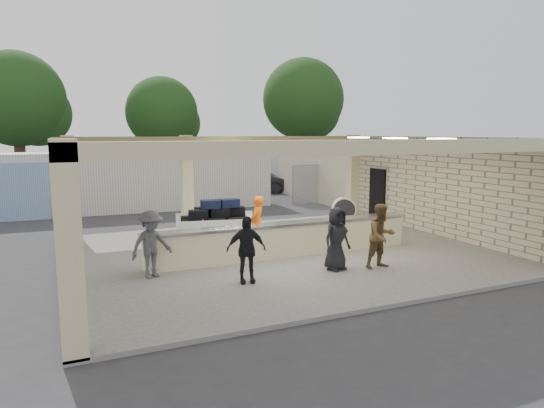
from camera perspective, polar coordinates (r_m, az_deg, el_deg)
name	(u,v)px	position (r m, az deg, el deg)	size (l,w,h in m)	color
ground	(277,255)	(14.58, 0.64, -6.06)	(120.00, 120.00, 0.00)	#2D2D30
pavilion	(275,207)	(14.98, 0.32, -0.39)	(12.01, 10.00, 3.55)	#605D59
baggage_counter	(285,239)	(14.00, 1.50, -4.20)	(8.20, 0.58, 0.98)	beige
luggage_cart	(216,221)	(15.28, -6.57, -2.03)	(2.77, 2.02, 1.47)	white
drum_fan	(344,210)	(19.12, 8.46, -0.66)	(0.98, 0.68, 1.04)	white
baggage_handler	(257,224)	(14.51, -1.76, -2.32)	(0.61, 0.34, 1.68)	#FF640D
passenger_a	(381,236)	(13.05, 12.75, -3.69)	(0.83, 0.36, 1.71)	brown
passenger_b	(246,249)	(11.51, -3.06, -5.36)	(0.94, 0.34, 1.61)	black
passenger_c	(151,244)	(12.23, -14.02, -4.62)	(1.08, 0.38, 1.67)	#444448
passenger_d	(336,239)	(12.67, 7.60, -4.05)	(0.80, 0.33, 1.65)	black
car_white_a	(324,180)	(30.14, 6.17, 2.82)	(2.43, 5.13, 1.47)	silver
car_white_b	(354,180)	(31.10, 9.67, 2.76)	(1.53, 4.09, 1.29)	silver
car_dark	(259,181)	(29.96, -1.50, 2.75)	(1.47, 4.16, 1.39)	black
container_white	(137,181)	(23.92, -15.61, 2.65)	(12.67, 2.53, 2.74)	silver
fence	(389,180)	(27.73, 13.59, 2.82)	(12.06, 0.06, 2.03)	gray
tree_left	(22,103)	(37.06, -27.36, 10.49)	(6.60, 6.30, 9.00)	#382619
tree_mid	(165,116)	(39.85, -12.43, 10.11)	(6.00, 5.60, 8.00)	#382619
tree_right	(305,103)	(43.11, 3.96, 11.81)	(7.20, 7.00, 10.00)	#382619
adjacent_building	(356,169)	(27.61, 9.89, 4.04)	(6.00, 8.00, 3.20)	beige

